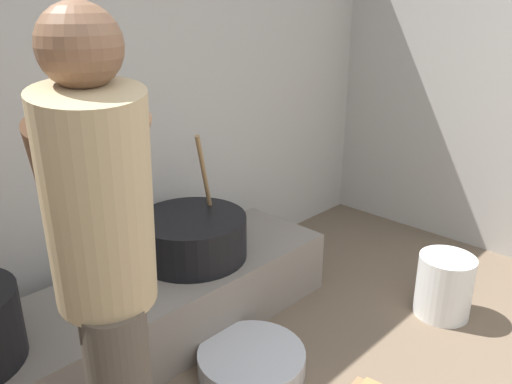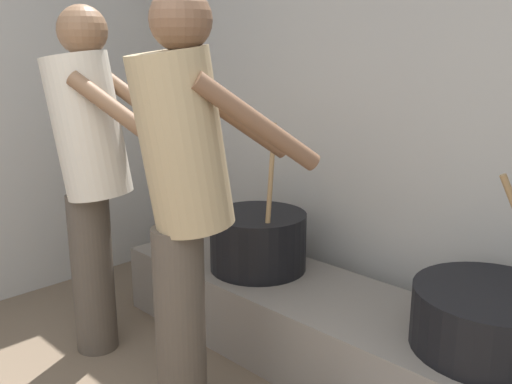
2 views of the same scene
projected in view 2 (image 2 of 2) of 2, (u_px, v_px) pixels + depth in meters
The scene contains 6 objects.
block_enclosure_rear at pixel (484, 129), 2.44m from camera, with size 4.87×0.20×2.23m, color #ADA8A0.
hearth_ledge at pixel (350, 340), 2.52m from camera, with size 2.62×0.60×0.36m, color slate.
cooking_pot_main at pixel (258, 241), 2.84m from camera, with size 0.49×0.49×0.75m.
cooking_pot_secondary at pixel (491, 320), 2.07m from camera, with size 0.59×0.59×0.69m.
cook_in_cream_shirt at pixel (91, 163), 2.57m from camera, with size 0.74×0.64×1.64m.
cook_in_tan_shirt at pixel (185, 187), 2.06m from camera, with size 0.57×0.75×1.66m.
Camera 2 is at (1.01, 0.20, 1.45)m, focal length 39.10 mm.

